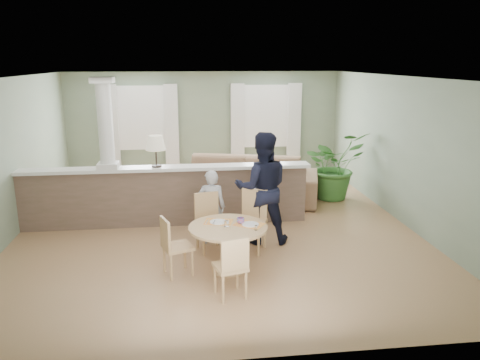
{
  "coord_description": "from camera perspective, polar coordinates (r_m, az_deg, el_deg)",
  "views": [
    {
      "loc": [
        -0.54,
        -8.16,
        2.98
      ],
      "look_at": [
        0.32,
        -1.0,
        1.13
      ],
      "focal_mm": 35.0,
      "sensor_mm": 36.0,
      "label": 1
    }
  ],
  "objects": [
    {
      "name": "chair_side",
      "position": [
        6.7,
        -8.17,
        -7.71
      ],
      "size": [
        0.49,
        0.49,
        0.86
      ],
      "rotation": [
        0.0,
        0.0,
        1.91
      ],
      "color": "tan",
      "rests_on": "ground"
    },
    {
      "name": "houseplant",
      "position": [
        10.45,
        11.35,
        1.78
      ],
      "size": [
        1.68,
        1.59,
        1.49
      ],
      "primitive_type": "imported",
      "rotation": [
        0.0,
        0.0,
        0.4
      ],
      "color": "#356C2B",
      "rests_on": "ground"
    },
    {
      "name": "chair_near",
      "position": [
        6.02,
        -0.97,
        -10.29
      ],
      "size": [
        0.47,
        0.47,
        0.85
      ],
      "rotation": [
        0.0,
        0.0,
        3.4
      ],
      "color": "tan",
      "rests_on": "ground"
    },
    {
      "name": "chair_far_man",
      "position": [
        7.51,
        1.52,
        -4.56
      ],
      "size": [
        0.59,
        0.59,
        0.98
      ],
      "rotation": [
        0.0,
        0.0,
        -0.44
      ],
      "color": "tan",
      "rests_on": "ground"
    },
    {
      "name": "dining_table",
      "position": [
        6.75,
        -1.41,
        -6.74
      ],
      "size": [
        1.13,
        1.13,
        0.78
      ],
      "rotation": [
        0.0,
        0.0,
        -0.24
      ],
      "color": "tan",
      "rests_on": "ground"
    },
    {
      "name": "man_person",
      "position": [
        7.71,
        2.7,
        -1.0
      ],
      "size": [
        0.96,
        0.77,
        1.87
      ],
      "primitive_type": "imported",
      "rotation": [
        0.0,
        0.0,
        3.07
      ],
      "color": "black",
      "rests_on": "ground"
    },
    {
      "name": "chair_far_boy",
      "position": [
        7.53,
        -3.83,
        -4.77
      ],
      "size": [
        0.51,
        0.51,
        0.93
      ],
      "rotation": [
        0.0,
        0.0,
        0.26
      ],
      "color": "tan",
      "rests_on": "ground"
    },
    {
      "name": "sofa",
      "position": [
        10.1,
        0.33,
        -0.01
      ],
      "size": [
        3.4,
        2.05,
        0.93
      ],
      "primitive_type": "imported",
      "rotation": [
        0.0,
        0.0,
        -0.27
      ],
      "color": "#836647",
      "rests_on": "ground"
    },
    {
      "name": "room_shell",
      "position": [
        8.88,
        -3.54,
        6.82
      ],
      "size": [
        7.02,
        8.02,
        2.71
      ],
      "color": "gray",
      "rests_on": "ground"
    },
    {
      "name": "pony_wall",
      "position": [
        8.67,
        -9.58,
        -0.99
      ],
      "size": [
        5.32,
        0.38,
        2.7
      ],
      "color": "brown",
      "rests_on": "ground"
    },
    {
      "name": "child_person",
      "position": [
        7.73,
        -3.49,
        -3.32
      ],
      "size": [
        0.49,
        0.36,
        1.26
      ],
      "primitive_type": "imported",
      "rotation": [
        0.0,
        0.0,
        3.01
      ],
      "color": "#A3A2A7",
      "rests_on": "ground"
    },
    {
      "name": "ground",
      "position": [
        8.7,
        -2.92,
        -5.63
      ],
      "size": [
        8.0,
        8.0,
        0.0
      ],
      "primitive_type": "plane",
      "color": "tan",
      "rests_on": "ground"
    }
  ]
}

